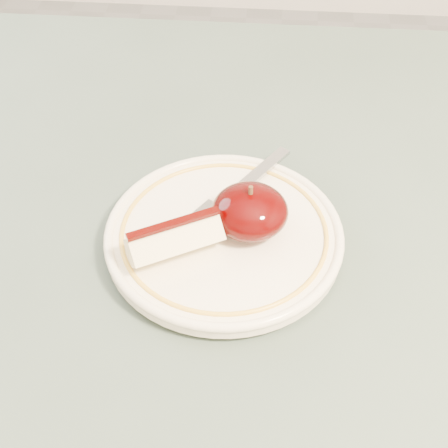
# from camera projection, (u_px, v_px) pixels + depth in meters

# --- Properties ---
(table) EXTENTS (0.90, 0.90, 0.75)m
(table) POSITION_uv_depth(u_px,v_px,m) (153.00, 318.00, 0.63)
(table) COLOR brown
(table) RESTS_ON ground
(plate) EXTENTS (0.22, 0.22, 0.02)m
(plate) POSITION_uv_depth(u_px,v_px,m) (224.00, 235.00, 0.57)
(plate) COLOR white
(plate) RESTS_ON table
(apple_half) EXTENTS (0.07, 0.07, 0.05)m
(apple_half) POSITION_uv_depth(u_px,v_px,m) (250.00, 211.00, 0.55)
(apple_half) COLOR black
(apple_half) RESTS_ON plate
(apple_wedge) EXTENTS (0.09, 0.07, 0.04)m
(apple_wedge) POSITION_uv_depth(u_px,v_px,m) (175.00, 239.00, 0.53)
(apple_wedge) COLOR #FDF0BA
(apple_wedge) RESTS_ON plate
(fork) EXTENTS (0.10, 0.14, 0.00)m
(fork) POSITION_uv_depth(u_px,v_px,m) (235.00, 194.00, 0.59)
(fork) COLOR gray
(fork) RESTS_ON plate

